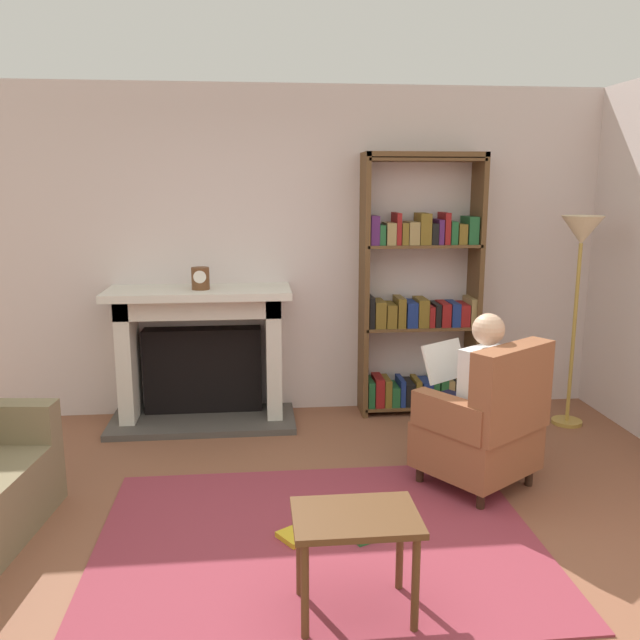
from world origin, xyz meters
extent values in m
plane|color=brown|center=(0.00, 0.00, 0.00)|extent=(14.00, 14.00, 0.00)
cube|color=silver|center=(0.00, 2.55, 1.35)|extent=(5.60, 0.10, 2.70)
cube|color=#8E3240|center=(0.00, 0.30, 0.01)|extent=(2.40, 1.80, 0.01)
cube|color=#4C4742|center=(-0.76, 2.18, 0.03)|extent=(1.48, 0.64, 0.05)
cube|color=black|center=(-0.76, 2.40, 0.40)|extent=(0.96, 0.20, 0.70)
cube|color=silver|center=(-1.34, 2.28, 0.52)|extent=(0.12, 0.44, 1.05)
cube|color=silver|center=(-0.18, 2.28, 0.52)|extent=(0.12, 0.44, 1.05)
cube|color=silver|center=(-0.76, 2.28, 0.97)|extent=(1.28, 0.44, 0.16)
cube|color=silver|center=(-0.76, 2.22, 1.08)|extent=(1.44, 0.56, 0.06)
cylinder|color=brown|center=(-0.74, 2.20, 1.19)|extent=(0.14, 0.14, 0.17)
cylinder|color=white|center=(-0.74, 2.14, 1.21)|extent=(0.10, 0.01, 0.10)
cube|color=brown|center=(0.58, 2.34, 1.08)|extent=(0.04, 0.32, 2.16)
cube|color=brown|center=(1.52, 2.34, 1.08)|extent=(0.04, 0.32, 2.16)
cube|color=brown|center=(1.05, 2.34, 2.14)|extent=(0.98, 0.32, 0.04)
cube|color=brown|center=(1.05, 2.34, 0.06)|extent=(0.94, 0.32, 0.02)
cube|color=#1E592D|center=(0.64, 2.33, 0.18)|extent=(0.05, 0.26, 0.22)
cube|color=maroon|center=(0.71, 2.33, 0.19)|extent=(0.07, 0.26, 0.25)
cube|color=brown|center=(0.78, 2.33, 0.19)|extent=(0.06, 0.26, 0.23)
cube|color=#1E592D|center=(0.84, 2.33, 0.16)|extent=(0.07, 0.26, 0.17)
cube|color=navy|center=(0.90, 2.33, 0.19)|extent=(0.04, 0.26, 0.23)
cube|color=black|center=(0.97, 2.33, 0.17)|extent=(0.08, 0.26, 0.20)
cube|color=brown|center=(1.04, 2.33, 0.18)|extent=(0.05, 0.26, 0.22)
cube|color=navy|center=(1.12, 2.33, 0.17)|extent=(0.09, 0.26, 0.20)
cube|color=#1E592D|center=(1.19, 2.33, 0.19)|extent=(0.05, 0.26, 0.23)
cube|color=#1E592D|center=(1.26, 2.33, 0.20)|extent=(0.06, 0.26, 0.25)
cube|color=#997F4C|center=(1.32, 2.33, 0.18)|extent=(0.05, 0.26, 0.21)
cube|color=black|center=(1.38, 2.33, 0.16)|extent=(0.04, 0.26, 0.19)
cube|color=brown|center=(1.43, 2.33, 0.18)|extent=(0.05, 0.26, 0.21)
cube|color=brown|center=(1.05, 2.34, 0.74)|extent=(0.94, 0.32, 0.02)
cube|color=black|center=(0.63, 2.33, 0.88)|extent=(0.04, 0.26, 0.26)
cube|color=brown|center=(0.70, 2.33, 0.86)|extent=(0.09, 0.26, 0.22)
cube|color=brown|center=(0.79, 2.33, 0.85)|extent=(0.08, 0.26, 0.19)
cube|color=brown|center=(0.88, 2.33, 0.88)|extent=(0.06, 0.26, 0.24)
cube|color=navy|center=(0.97, 2.33, 0.86)|extent=(0.09, 0.26, 0.21)
cube|color=brown|center=(1.06, 2.33, 0.87)|extent=(0.09, 0.26, 0.23)
cube|color=maroon|center=(1.13, 2.33, 0.84)|extent=(0.04, 0.26, 0.17)
cube|color=black|center=(1.18, 2.33, 0.85)|extent=(0.04, 0.26, 0.19)
cube|color=maroon|center=(1.25, 2.33, 0.85)|extent=(0.08, 0.26, 0.19)
cube|color=navy|center=(1.33, 2.33, 0.85)|extent=(0.07, 0.26, 0.19)
cube|color=maroon|center=(1.41, 2.33, 0.85)|extent=(0.08, 0.26, 0.18)
cube|color=#997F4C|center=(1.48, 2.33, 0.87)|extent=(0.05, 0.26, 0.23)
cube|color=brown|center=(1.05, 2.34, 1.42)|extent=(0.94, 0.32, 0.02)
cube|color=#4C1E59|center=(0.64, 2.33, 1.55)|extent=(0.07, 0.26, 0.23)
cube|color=#1E592D|center=(0.70, 2.33, 1.51)|extent=(0.05, 0.26, 0.16)
cube|color=#997F4C|center=(0.78, 2.33, 1.52)|extent=(0.07, 0.26, 0.18)
cube|color=maroon|center=(0.84, 2.33, 1.56)|extent=(0.04, 0.26, 0.25)
cube|color=brown|center=(0.89, 2.33, 1.52)|extent=(0.05, 0.26, 0.18)
cube|color=#997F4C|center=(0.96, 2.33, 1.53)|extent=(0.08, 0.26, 0.18)
cube|color=brown|center=(1.05, 2.33, 1.56)|extent=(0.09, 0.26, 0.25)
cube|color=black|center=(1.13, 2.33, 1.52)|extent=(0.05, 0.26, 0.17)
cube|color=#4C1E59|center=(1.18, 2.33, 1.53)|extent=(0.04, 0.26, 0.20)
cube|color=maroon|center=(1.23, 2.33, 1.56)|extent=(0.04, 0.26, 0.25)
cube|color=#1E592D|center=(1.29, 2.33, 1.53)|extent=(0.06, 0.26, 0.18)
cube|color=brown|center=(1.36, 2.33, 1.52)|extent=(0.07, 0.26, 0.16)
cube|color=#1E592D|center=(1.45, 2.33, 1.55)|extent=(0.08, 0.26, 0.22)
cube|color=brown|center=(1.05, 2.34, 2.10)|extent=(0.94, 0.32, 0.02)
cylinder|color=#331E14|center=(1.15, 1.24, 0.06)|extent=(0.05, 0.05, 0.12)
cylinder|color=#331E14|center=(0.73, 0.96, 0.06)|extent=(0.05, 0.05, 0.12)
cylinder|color=#331E14|center=(1.42, 0.85, 0.06)|extent=(0.05, 0.05, 0.12)
cylinder|color=#331E14|center=(1.00, 0.56, 0.06)|extent=(0.05, 0.05, 0.12)
cube|color=brown|center=(1.08, 0.90, 0.27)|extent=(0.87, 0.86, 0.30)
cube|color=brown|center=(1.21, 0.70, 0.70)|extent=(0.62, 0.49, 0.55)
cube|color=brown|center=(1.30, 1.05, 0.53)|extent=(0.40, 0.51, 0.22)
cube|color=brown|center=(0.86, 0.75, 0.53)|extent=(0.40, 0.51, 0.22)
cube|color=white|center=(1.11, 0.86, 0.67)|extent=(0.38, 0.35, 0.50)
sphere|color=#D8AD8C|center=(1.11, 0.86, 1.04)|extent=(0.20, 0.20, 0.20)
cube|color=#191E3F|center=(1.06, 1.07, 0.47)|extent=(0.32, 0.40, 0.12)
cube|color=#191E3F|center=(0.93, 0.98, 0.47)|extent=(0.32, 0.40, 0.12)
cylinder|color=#191E3F|center=(0.95, 1.23, 0.21)|extent=(0.10, 0.10, 0.42)
cylinder|color=#191E3F|center=(0.82, 1.14, 0.21)|extent=(0.10, 0.10, 0.42)
cube|color=white|center=(0.92, 1.13, 0.77)|extent=(0.36, 0.29, 0.25)
cube|color=brown|center=(0.11, -0.33, 0.48)|extent=(0.56, 0.39, 0.03)
cylinder|color=brown|center=(-0.13, -0.48, 0.23)|extent=(0.04, 0.04, 0.46)
cylinder|color=brown|center=(0.34, -0.48, 0.23)|extent=(0.04, 0.04, 0.46)
cylinder|color=brown|center=(-0.13, -0.17, 0.23)|extent=(0.04, 0.04, 0.46)
cylinder|color=brown|center=(0.34, -0.17, 0.23)|extent=(0.04, 0.04, 0.46)
cube|color=gold|center=(-0.09, 0.34, 0.03)|extent=(0.29, 0.27, 0.03)
cube|color=#267233|center=(0.30, 0.35, 0.03)|extent=(0.33, 0.30, 0.04)
cylinder|color=#B7933F|center=(2.19, 1.90, 0.01)|extent=(0.24, 0.24, 0.03)
cylinder|color=#B7933F|center=(2.19, 1.90, 0.75)|extent=(0.03, 0.03, 1.44)
cone|color=beige|center=(2.19, 1.90, 1.57)|extent=(0.32, 0.32, 0.22)
camera|label=1|loc=(-0.32, -2.96, 1.91)|focal=36.94mm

